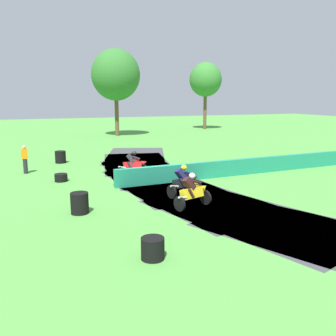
% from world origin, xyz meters
% --- Properties ---
extents(ground_plane, '(120.00, 120.00, 0.00)m').
position_xyz_m(ground_plane, '(0.00, 0.00, 0.00)').
color(ground_plane, '#4C933D').
extents(track_asphalt, '(8.29, 27.02, 0.01)m').
position_xyz_m(track_asphalt, '(0.81, 0.04, 0.00)').
color(track_asphalt, '#3D3D42').
rests_on(track_asphalt, ground).
extents(safety_barrier, '(15.55, 1.09, 0.90)m').
position_xyz_m(safety_barrier, '(5.30, 0.27, 0.45)').
color(safety_barrier, '#1E8466').
rests_on(safety_barrier, ground).
extents(motorcycle_lead_red, '(1.71, 0.87, 1.43)m').
position_xyz_m(motorcycle_lead_red, '(-0.82, 2.24, 0.65)').
color(motorcycle_lead_red, black).
rests_on(motorcycle_lead_red, ground).
extents(motorcycle_chase_black, '(1.68, 1.06, 1.43)m').
position_xyz_m(motorcycle_chase_black, '(0.12, -2.55, 0.65)').
color(motorcycle_chase_black, black).
rests_on(motorcycle_chase_black, ground).
extents(motorcycle_trailing_yellow, '(1.68, 1.13, 1.43)m').
position_xyz_m(motorcycle_trailing_yellow, '(-0.29, -4.28, 0.65)').
color(motorcycle_trailing_yellow, black).
rests_on(motorcycle_trailing_yellow, ground).
extents(tire_stack_near, '(0.70, 0.70, 0.80)m').
position_xyz_m(tire_stack_near, '(-4.21, 7.85, 0.40)').
color(tire_stack_near, black).
rests_on(tire_stack_near, ground).
extents(tire_stack_mid_a, '(0.66, 0.66, 0.40)m').
position_xyz_m(tire_stack_mid_a, '(-4.73, 2.28, 0.20)').
color(tire_stack_mid_a, black).
rests_on(tire_stack_mid_a, ground).
extents(tire_stack_mid_b, '(0.67, 0.67, 0.80)m').
position_xyz_m(tire_stack_mid_b, '(-4.60, -3.44, 0.40)').
color(tire_stack_mid_b, black).
rests_on(tire_stack_mid_b, ground).
extents(tire_stack_far, '(0.64, 0.64, 0.60)m').
position_xyz_m(tire_stack_far, '(-3.35, -8.16, 0.30)').
color(tire_stack_far, black).
rests_on(tire_stack_far, ground).
extents(track_marshal, '(0.34, 0.24, 1.63)m').
position_xyz_m(track_marshal, '(-6.41, 5.08, 0.82)').
color(track_marshal, '#232328').
rests_on(track_marshal, ground).
extents(tree_far_left, '(4.30, 4.30, 8.84)m').
position_xyz_m(tree_far_left, '(16.64, 27.45, 6.54)').
color(tree_far_left, brown).
rests_on(tree_far_left, ground).
extents(tree_far_right, '(5.32, 5.32, 9.47)m').
position_xyz_m(tree_far_right, '(3.45, 23.32, 6.66)').
color(tree_far_right, brown).
rests_on(tree_far_right, ground).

